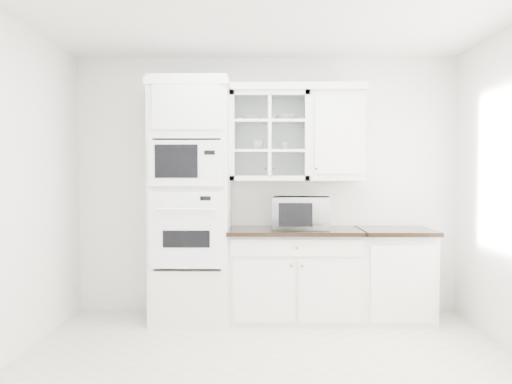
{
  "coord_description": "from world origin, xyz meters",
  "views": [
    {
      "loc": [
        -0.03,
        -3.54,
        1.46
      ],
      "look_at": [
        -0.1,
        1.05,
        1.3
      ],
      "focal_mm": 35.0,
      "sensor_mm": 36.0,
      "label": 1
    }
  ],
  "objects": [
    {
      "name": "bowl_b",
      "position": [
        0.2,
        1.6,
        2.04
      ],
      "size": [
        0.23,
        0.23,
        0.06
      ],
      "primitive_type": "imported",
      "rotation": [
        0.0,
        0.0,
        0.19
      ],
      "color": "white",
      "rests_on": "upper_cabinet_glass"
    },
    {
      "name": "base_cabinet_run",
      "position": [
        0.28,
        1.45,
        0.46
      ],
      "size": [
        1.32,
        0.67,
        0.92
      ],
      "color": "white",
      "rests_on": "ground"
    },
    {
      "name": "upper_cabinet_solid",
      "position": [
        0.71,
        1.58,
        1.85
      ],
      "size": [
        0.55,
        0.33,
        0.9
      ],
      "primitive_type": "cube",
      "color": "white",
      "rests_on": "room_shell"
    },
    {
      "name": "bowl_a",
      "position": [
        -0.15,
        1.57,
        2.03
      ],
      "size": [
        0.2,
        0.2,
        0.05
      ],
      "primitive_type": "imported",
      "rotation": [
        0.0,
        0.0,
        -0.04
      ],
      "color": "white",
      "rests_on": "upper_cabinet_glass"
    },
    {
      "name": "extra_base_cabinet",
      "position": [
        1.28,
        1.45,
        0.46
      ],
      "size": [
        0.72,
        0.67,
        0.92
      ],
      "color": "white",
      "rests_on": "ground"
    },
    {
      "name": "ground",
      "position": [
        0.0,
        0.0,
        0.01
      ],
      "size": [
        4.0,
        3.5,
        0.01
      ],
      "primitive_type": "cube",
      "color": "beige",
      "rests_on": "ground"
    },
    {
      "name": "cup_a",
      "position": [
        -0.09,
        1.57,
        1.76
      ],
      "size": [
        0.15,
        0.15,
        0.1
      ],
      "primitive_type": "imported",
      "rotation": [
        0.0,
        0.0,
        -0.21
      ],
      "color": "white",
      "rests_on": "upper_cabinet_glass"
    },
    {
      "name": "oven_column",
      "position": [
        -0.75,
        1.42,
        1.2
      ],
      "size": [
        0.76,
        0.68,
        2.4
      ],
      "color": "white",
      "rests_on": "ground"
    },
    {
      "name": "cup_b",
      "position": [
        0.19,
        1.57,
        1.75
      ],
      "size": [
        0.11,
        0.11,
        0.08
      ],
      "primitive_type": "imported",
      "rotation": [
        0.0,
        0.0,
        -0.25
      ],
      "color": "white",
      "rests_on": "upper_cabinet_glass"
    },
    {
      "name": "crown_molding",
      "position": [
        -0.07,
        1.56,
        2.33
      ],
      "size": [
        2.14,
        0.38,
        0.07
      ],
      "primitive_type": "cube",
      "color": "white",
      "rests_on": "room_shell"
    },
    {
      "name": "upper_cabinet_glass",
      "position": [
        0.03,
        1.58,
        1.85
      ],
      "size": [
        0.8,
        0.33,
        0.9
      ],
      "color": "white",
      "rests_on": "room_shell"
    },
    {
      "name": "countertop_microwave",
      "position": [
        0.35,
        1.43,
        1.08
      ],
      "size": [
        0.6,
        0.52,
        0.32
      ],
      "primitive_type": "imported",
      "rotation": [
        0.0,
        0.0,
        3.04
      ],
      "color": "white",
      "rests_on": "base_cabinet_run"
    },
    {
      "name": "room_shell",
      "position": [
        0.0,
        0.43,
        1.78
      ],
      "size": [
        4.0,
        3.5,
        2.7
      ],
      "color": "white",
      "rests_on": "ground"
    }
  ]
}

